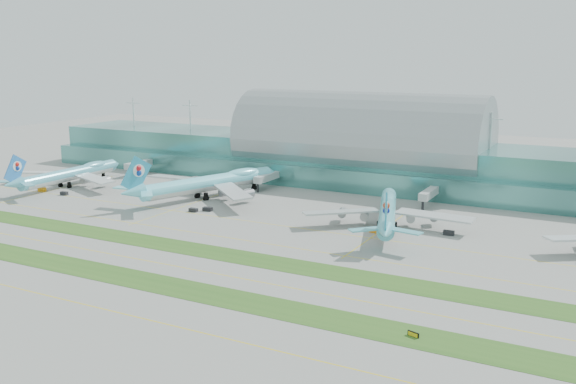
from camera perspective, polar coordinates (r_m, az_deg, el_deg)
The scene contains 18 objects.
ground at distance 200.85m, azimuth -7.36°, elevation -5.44°, with size 700.00×700.00×0.00m, color gray.
terminal at distance 309.22m, azimuth 6.39°, elevation 3.50°, with size 340.00×69.10×36.00m.
grass_strip_near at distance 179.93m, azimuth -12.51°, elevation -7.74°, with size 420.00×12.00×0.08m, color #2D591E.
grass_strip_far at distance 202.39m, azimuth -7.03°, elevation -5.28°, with size 420.00×12.00×0.08m, color #2D591E.
taxiline_a at distance 166.30m, azimuth -17.00°, elevation -9.69°, with size 420.00×0.35×0.01m, color yellow.
taxiline_b at distance 190.17m, azimuth -9.79°, elevation -6.54°, with size 420.00×0.35×0.01m, color yellow.
taxiline_c at distance 215.13m, azimuth -4.60°, elevation -4.18°, with size 420.00×0.35×0.01m, color yellow.
taxiline_d at distance 233.30m, azimuth -1.72°, elevation -2.85°, with size 420.00×0.35×0.01m, color yellow.
airliner_a at distance 316.06m, azimuth -18.76°, elevation 1.58°, with size 61.34×69.52×19.16m.
airliner_b at distance 276.76m, azimuth -6.94°, elevation 0.89°, with size 65.91×76.73×21.87m.
airliner_c at distance 231.21m, azimuth 8.84°, elevation -1.63°, with size 57.76×67.05×18.95m.
gse_a at distance 308.44m, azimuth -21.03°, elevation 0.22°, with size 3.44×2.06×1.81m, color orange.
gse_b at distance 296.95m, azimuth -19.28°, elevation -0.11°, with size 3.33×1.68×1.55m, color black.
gse_c at distance 254.03m, azimuth -7.16°, elevation -1.52°, with size 3.69×2.02×1.51m, color black.
gse_d at distance 253.52m, azimuth -8.41°, elevation -1.59°, with size 3.49×1.78×1.41m, color black.
gse_e at distance 223.80m, azimuth 7.71°, elevation -3.43°, with size 3.56×1.67×1.36m, color orange.
gse_f at distance 225.38m, azimuth 14.10°, elevation -3.54°, with size 3.62×1.70×1.63m, color black.
taxiway_sign_east at distance 145.71m, azimuth 11.07°, elevation -12.31°, with size 2.81×1.12×1.21m.
Camera 1 is at (111.01, -156.10, 60.40)m, focal length 40.00 mm.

